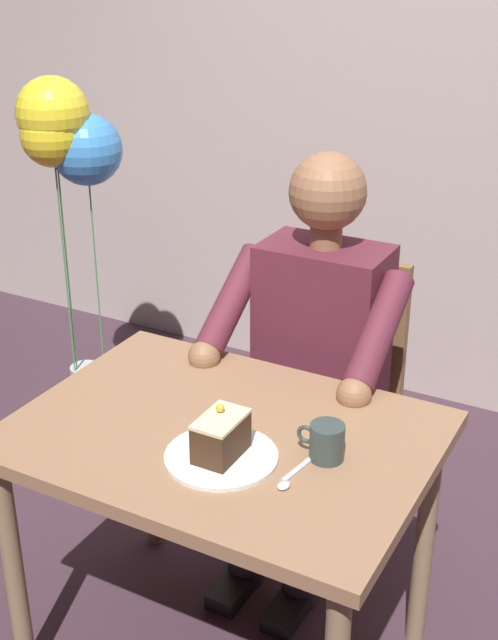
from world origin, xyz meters
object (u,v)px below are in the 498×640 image
(coffee_cup, at_px, (326,441))
(dessert_spoon, at_px, (290,478))
(cake_slice, at_px, (221,436))
(balloon_display, at_px, (67,152))
(seated_person, at_px, (311,364))
(chair, at_px, (332,389))
(dining_table, at_px, (223,462))

(coffee_cup, distance_m, dessert_spoon, 0.12)
(cake_slice, relative_size, dessert_spoon, 0.93)
(coffee_cup, distance_m, balloon_display, 1.62)
(seated_person, height_order, balloon_display, balloon_display)
(chair, relative_size, seated_person, 0.71)
(chair, xyz_separation_m, dessert_spoon, (-0.23, 0.78, 0.22))
(dining_table, bearing_deg, seated_person, -90.00)
(cake_slice, distance_m, balloon_display, 1.51)
(dining_table, xyz_separation_m, chair, (0.00, -0.68, -0.13))
(chair, distance_m, balloon_display, 1.26)
(dining_table, xyz_separation_m, cake_slice, (-0.06, 0.11, 0.15))
(seated_person, relative_size, coffee_cup, 11.03)
(dessert_spoon, bearing_deg, coffee_cup, -106.97)
(dining_table, relative_size, chair, 1.10)
(chair, distance_m, dessert_spoon, 0.84)
(cake_slice, height_order, coffee_cup, cake_slice)
(cake_slice, xyz_separation_m, balloon_display, (1.16, -0.92, 0.31))
(seated_person, distance_m, dessert_spoon, 0.65)
(dining_table, distance_m, coffee_cup, 0.30)
(dining_table, relative_size, cake_slice, 7.38)
(chair, height_order, cake_slice, chair)
(dessert_spoon, bearing_deg, balloon_display, -34.67)
(cake_slice, distance_m, coffee_cup, 0.23)
(dining_table, height_order, cake_slice, cake_slice)
(dining_table, height_order, coffee_cup, coffee_cup)
(seated_person, bearing_deg, chair, -90.00)
(chair, bearing_deg, dining_table, 90.00)
(cake_slice, bearing_deg, dining_table, -61.24)
(dining_table, height_order, chair, chair)
(dining_table, bearing_deg, coffee_cup, -178.42)
(balloon_display, bearing_deg, cake_slice, 141.51)
(coffee_cup, height_order, balloon_display, balloon_display)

